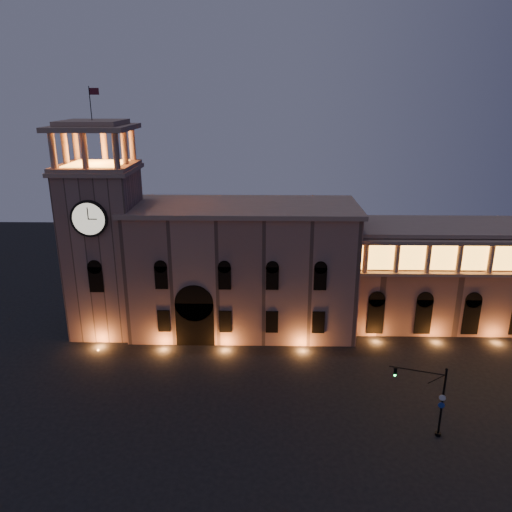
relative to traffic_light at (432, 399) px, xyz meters
The scene contains 5 objects.
ground 17.62m from the traffic_light, behind, with size 160.00×160.00×0.00m, color black.
government_building 30.57m from the traffic_light, 129.50° to the left, with size 30.80×12.80×17.60m.
clock_tower 44.59m from the traffic_light, 149.30° to the left, with size 9.80×9.80×32.40m.
colonnade_wing 29.53m from the traffic_light, 59.53° to the left, with size 40.60×11.50×14.50m.
traffic_light is the anchor object (origin of this frame).
Camera 1 is at (1.11, -42.50, 31.80)m, focal length 35.00 mm.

